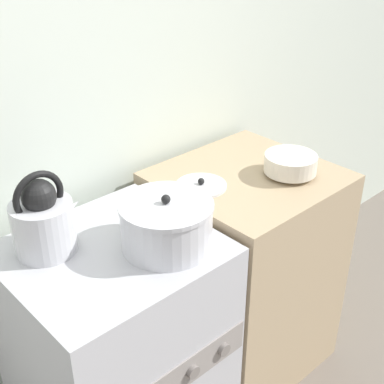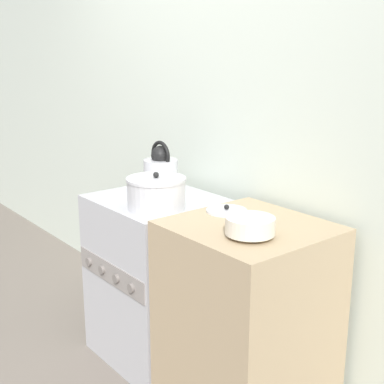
% 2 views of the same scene
% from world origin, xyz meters
% --- Properties ---
extents(ground_plane, '(12.00, 12.00, 0.00)m').
position_xyz_m(ground_plane, '(0.00, 0.00, 0.00)').
color(ground_plane, '#70665B').
extents(wall_back, '(7.00, 0.06, 2.50)m').
position_xyz_m(wall_back, '(0.00, 0.68, 1.25)').
color(wall_back, silver).
rests_on(wall_back, ground_plane).
extents(stove, '(0.63, 0.59, 0.88)m').
position_xyz_m(stove, '(-0.00, 0.28, 0.44)').
color(stove, '#B2B2B7').
rests_on(stove, ground_plane).
extents(counter, '(0.63, 0.61, 0.91)m').
position_xyz_m(counter, '(0.65, 0.30, 0.45)').
color(counter, tan).
rests_on(counter, ground_plane).
extents(kettle, '(0.23, 0.18, 0.27)m').
position_xyz_m(kettle, '(-0.14, 0.41, 0.99)').
color(kettle, silver).
rests_on(kettle, stove).
extents(cooking_pot, '(0.29, 0.29, 0.18)m').
position_xyz_m(cooking_pot, '(0.14, 0.18, 0.96)').
color(cooking_pot, silver).
rests_on(cooking_pot, stove).
extents(enamel_bowl, '(0.20, 0.20, 0.08)m').
position_xyz_m(enamel_bowl, '(0.76, 0.20, 0.95)').
color(enamel_bowl, beige).
rests_on(enamel_bowl, counter).
extents(loose_pot_lid, '(0.19, 0.19, 0.03)m').
position_xyz_m(loose_pot_lid, '(0.45, 0.35, 0.91)').
color(loose_pot_lid, silver).
rests_on(loose_pot_lid, counter).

